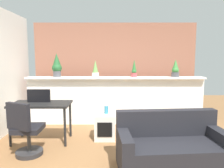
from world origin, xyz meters
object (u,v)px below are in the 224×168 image
potted_plant_1 (95,69)px  tv_monitor (39,96)px  vase_on_shelf (106,110)px  potted_plant_0 (57,66)px  desk (41,107)px  potted_plant_2 (134,70)px  couch (171,149)px  side_cube_shelf (105,126)px  potted_plant_3 (175,69)px  office_chair (26,133)px

potted_plant_1 → tv_monitor: potted_plant_1 is taller
vase_on_shelf → potted_plant_0: bearing=142.1°
desk → potted_plant_1: bearing=48.7°
potted_plant_2 → desk: 2.24m
couch → desk: bearing=155.8°
side_cube_shelf → potted_plant_3: bearing=30.0°
tv_monitor → side_cube_shelf: 1.42m
office_chair → vase_on_shelf: office_chair is taller
potted_plant_2 → couch: (0.35, -2.05, -1.03)m
potted_plant_0 → vase_on_shelf: potted_plant_0 is taller
tv_monitor → vase_on_shelf: tv_monitor is taller
potted_plant_1 → couch: (1.26, -2.08, -1.05)m
couch → vase_on_shelf: bearing=130.1°
potted_plant_1 → office_chair: (-1.00, -1.72, -0.94)m
side_cube_shelf → potted_plant_2: bearing=54.7°
vase_on_shelf → couch: size_ratio=0.09×
office_chair → potted_plant_3: bearing=30.5°
desk → couch: (2.22, -0.99, -0.38)m
potted_plant_2 → side_cube_shelf: (-0.66, -0.93, -1.07)m
potted_plant_3 → office_chair: (-2.89, -1.71, -0.94)m
potted_plant_1 → office_chair: bearing=-120.2°
vase_on_shelf → side_cube_shelf: bearing=-121.1°
potted_plant_3 → vase_on_shelf: (-1.61, -0.90, -0.76)m
potted_plant_0 → side_cube_shelf: (1.17, -0.97, -1.17)m
potted_plant_1 → potted_plant_0: bearing=179.4°
potted_plant_3 → potted_plant_2: bearing=-179.2°
potted_plant_0 → side_cube_shelf: 1.92m
side_cube_shelf → couch: couch is taller
potted_plant_0 → desk: 1.33m
potted_plant_1 → tv_monitor: size_ratio=0.90×
tv_monitor → couch: tv_monitor is taller
potted_plant_2 → potted_plant_0: bearing=178.7°
desk → vase_on_shelf: size_ratio=7.29×
couch → side_cube_shelf: bearing=132.0°
potted_plant_0 → potted_plant_2: (1.83, -0.04, -0.10)m
potted_plant_1 → side_cube_shelf: bearing=-75.2°
couch → potted_plant_2: bearing=99.6°
couch → potted_plant_1: bearing=121.2°
potted_plant_2 → office_chair: potted_plant_2 is taller
potted_plant_2 → desk: size_ratio=0.37×
potted_plant_0 → side_cube_shelf: size_ratio=1.11×
desk → office_chair: size_ratio=1.21×
potted_plant_0 → potted_plant_2: bearing=-1.3°
tv_monitor → office_chair: bearing=-88.9°
couch → potted_plant_0: bearing=136.1°
desk → vase_on_shelf: bearing=7.7°
office_chair → couch: bearing=-9.0°
side_cube_shelf → couch: 1.50m
potted_plant_0 → couch: (2.17, -2.09, -1.13)m
potted_plant_3 → vase_on_shelf: bearing=-150.7°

